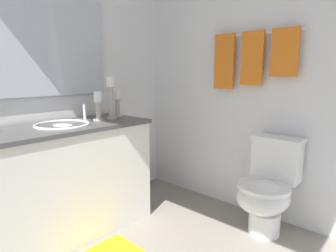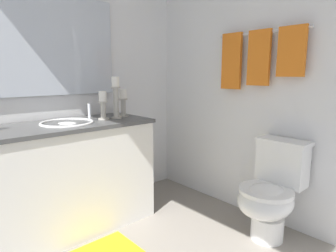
% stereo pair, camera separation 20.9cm
% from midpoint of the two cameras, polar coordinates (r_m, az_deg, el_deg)
% --- Properties ---
extents(wall_back, '(2.48, 0.04, 2.45)m').
position_cam_midpoint_polar(wall_back, '(2.53, 15.79, 9.65)').
color(wall_back, white).
rests_on(wall_back, ground).
extents(wall_left, '(0.04, 2.20, 2.45)m').
position_cam_midpoint_polar(wall_left, '(2.64, -22.08, 9.30)').
color(wall_left, white).
rests_on(wall_left, ground).
extents(vanity_cabinet, '(0.58, 1.30, 0.87)m').
position_cam_midpoint_polar(vanity_cabinet, '(2.39, -22.15, -10.09)').
color(vanity_cabinet, white).
rests_on(vanity_cabinet, ground).
extents(sink_basin, '(0.40, 0.40, 0.24)m').
position_cam_midpoint_polar(sink_basin, '(2.29, -22.79, -0.79)').
color(sink_basin, white).
rests_on(sink_basin, vanity_cabinet).
extents(mirror, '(0.02, 1.15, 0.81)m').
position_cam_midpoint_polar(mirror, '(2.52, -26.69, 14.61)').
color(mirror, silver).
extents(candle_holder_tall, '(0.09, 0.09, 0.24)m').
position_cam_midpoint_polar(candle_holder_tall, '(2.55, -12.49, 4.59)').
color(candle_holder_tall, '#B7B2A5').
rests_on(candle_holder_tall, vanity_cabinet).
extents(candle_holder_short, '(0.09, 0.09, 0.35)m').
position_cam_midpoint_polar(candle_holder_short, '(2.44, -13.84, 5.72)').
color(candle_holder_short, '#B7B2A5').
rests_on(candle_holder_short, vanity_cabinet).
extents(candle_holder_mid, '(0.09, 0.09, 0.24)m').
position_cam_midpoint_polar(candle_holder_mid, '(2.40, -16.29, 3.96)').
color(candle_holder_mid, '#B7B2A5').
rests_on(candle_holder_mid, vanity_cabinet).
extents(toilet, '(0.39, 0.54, 0.75)m').
position_cam_midpoint_polar(toilet, '(2.35, 16.85, -11.96)').
color(toilet, white).
rests_on(toilet, ground).
extents(towel_bar, '(0.79, 0.02, 0.02)m').
position_cam_midpoint_polar(towel_bar, '(2.52, 14.61, 17.50)').
color(towel_bar, silver).
extents(towel_near_vanity, '(0.19, 0.03, 0.48)m').
position_cam_midpoint_polar(towel_near_vanity, '(2.62, 8.98, 12.63)').
color(towel_near_vanity, orange).
rests_on(towel_near_vanity, towel_bar).
extents(towel_center, '(0.19, 0.03, 0.44)m').
position_cam_midpoint_polar(towel_center, '(2.49, 14.20, 13.00)').
color(towel_center, orange).
rests_on(towel_center, towel_bar).
extents(towel_near_corner, '(0.21, 0.03, 0.37)m').
position_cam_midpoint_polar(towel_near_corner, '(2.38, 20.00, 13.71)').
color(towel_near_corner, orange).
rests_on(towel_near_corner, towel_bar).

